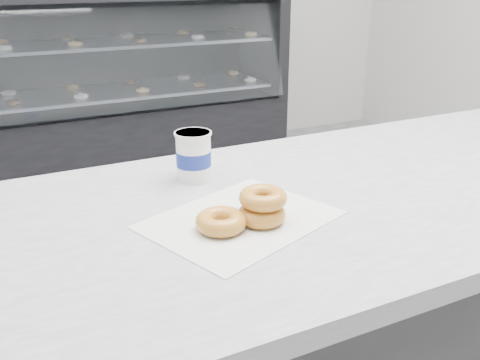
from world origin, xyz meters
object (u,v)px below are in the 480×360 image
object	(u,v)px
display_case	(108,105)
coffee_cup	(194,155)
donut_single	(221,221)
counter	(360,344)
donut_stack	(262,206)

from	to	relation	value
display_case	coffee_cup	world-z (taller)	display_case
donut_single	coffee_cup	world-z (taller)	coffee_cup
counter	coffee_cup	distance (m)	0.65
counter	donut_stack	world-z (taller)	donut_stack
donut_single	coffee_cup	xyz separation A→B (m)	(0.05, 0.26, 0.04)
counter	donut_single	bearing A→B (deg)	-171.04
display_case	donut_single	xyz separation A→B (m)	(-0.41, -2.79, 0.43)
display_case	coffee_cup	bearing A→B (deg)	-98.17
donut_stack	coffee_cup	distance (m)	0.27
display_case	donut_stack	distance (m)	2.84
coffee_cup	donut_stack	bearing A→B (deg)	-89.99
display_case	coffee_cup	size ratio (longest dim) A/B	21.46
display_case	coffee_cup	xyz separation A→B (m)	(-0.36, -2.52, 0.47)
counter	coffee_cup	world-z (taller)	coffee_cup
donut_single	coffee_cup	bearing A→B (deg)	78.82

